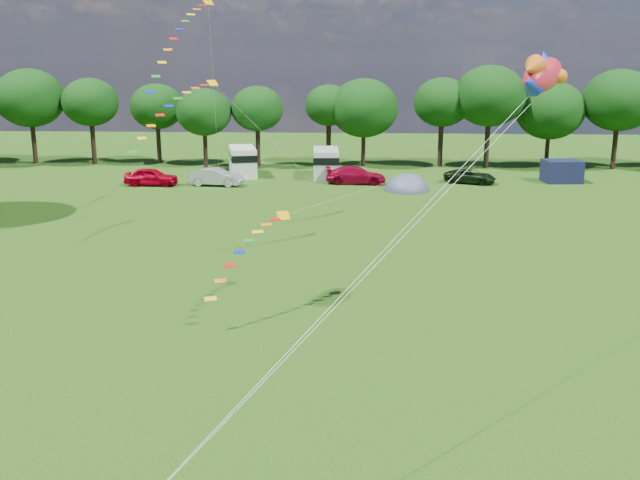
# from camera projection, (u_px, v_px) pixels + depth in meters

# --- Properties ---
(ground_plane) EXTENTS (180.00, 180.00, 0.00)m
(ground_plane) POSITION_uv_depth(u_px,v_px,m) (304.00, 442.00, 20.58)
(ground_plane) COLOR black
(ground_plane) RESTS_ON ground
(tree_line) EXTENTS (102.98, 10.98, 10.27)m
(tree_line) POSITION_uv_depth(u_px,v_px,m) (400.00, 105.00, 71.94)
(tree_line) COLOR black
(tree_line) RESTS_ON ground
(car_a) EXTENTS (4.74, 1.92, 1.57)m
(car_a) POSITION_uv_depth(u_px,v_px,m) (151.00, 177.00, 62.45)
(car_a) COLOR #A80015
(car_a) RESTS_ON ground
(car_b) EXTENTS (4.53, 2.16, 1.54)m
(car_b) POSITION_uv_depth(u_px,v_px,m) (216.00, 177.00, 62.36)
(car_b) COLOR #92969A
(car_b) RESTS_ON ground
(car_c) EXTENTS (5.26, 2.43, 1.54)m
(car_c) POSITION_uv_depth(u_px,v_px,m) (356.00, 175.00, 63.36)
(car_c) COLOR maroon
(car_c) RESTS_ON ground
(car_d) EXTENTS (5.07, 3.61, 1.26)m
(car_d) POSITION_uv_depth(u_px,v_px,m) (470.00, 176.00, 63.66)
(car_d) COLOR black
(car_d) RESTS_ON ground
(campervan_b) EXTENTS (3.57, 5.89, 2.69)m
(campervan_b) POSITION_uv_depth(u_px,v_px,m) (243.00, 160.00, 67.84)
(campervan_b) COLOR white
(campervan_b) RESTS_ON ground
(campervan_c) EXTENTS (2.68, 5.61, 2.68)m
(campervan_c) POSITION_uv_depth(u_px,v_px,m) (326.00, 162.00, 66.49)
(campervan_c) COLOR silver
(campervan_c) RESTS_ON ground
(tent_orange) EXTENTS (2.71, 2.96, 2.12)m
(tent_orange) POSITION_uv_depth(u_px,v_px,m) (348.00, 182.00, 64.29)
(tent_orange) COLOR orange
(tent_orange) RESTS_ON ground
(tent_greyblue) EXTENTS (3.81, 4.18, 2.84)m
(tent_greyblue) POSITION_uv_depth(u_px,v_px,m) (407.00, 190.00, 60.30)
(tent_greyblue) COLOR #484F66
(tent_greyblue) RESTS_ON ground
(awning_navy) EXTENTS (3.39, 2.84, 1.99)m
(awning_navy) POSITION_uv_depth(u_px,v_px,m) (562.00, 171.00, 64.14)
(awning_navy) COLOR #141737
(awning_navy) RESTS_ON ground
(fish_kite) EXTENTS (2.50, 3.27, 1.78)m
(fish_kite) POSITION_uv_depth(u_px,v_px,m) (540.00, 75.00, 25.07)
(fish_kite) COLOR red
(fish_kite) RESTS_ON ground
(streamer_kite_a) EXTENTS (3.36, 5.53, 5.76)m
(streamer_kite_a) POSITION_uv_depth(u_px,v_px,m) (184.00, 31.00, 44.55)
(streamer_kite_a) COLOR #F29903
(streamer_kite_a) RESTS_ON ground
(streamer_kite_b) EXTENTS (4.26, 4.63, 3.78)m
(streamer_kite_b) POSITION_uv_depth(u_px,v_px,m) (180.00, 104.00, 39.96)
(streamer_kite_b) COLOR #EBBC03
(streamer_kite_b) RESTS_ON ground
(streamer_kite_c) EXTENTS (3.12, 4.81, 2.78)m
(streamer_kite_c) POSITION_uv_depth(u_px,v_px,m) (255.00, 241.00, 30.67)
(streamer_kite_c) COLOR #FFAC02
(streamer_kite_c) RESTS_ON ground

